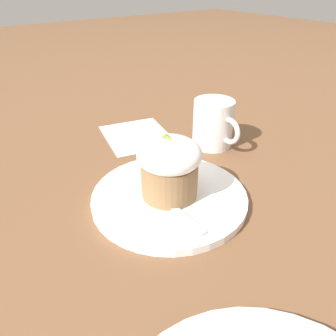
{
  "coord_description": "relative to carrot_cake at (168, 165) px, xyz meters",
  "views": [
    {
      "loc": [
        0.32,
        -0.24,
        0.3
      ],
      "look_at": [
        -0.0,
        0.0,
        0.05
      ],
      "focal_mm": 35.0,
      "sensor_mm": 36.0,
      "label": 1
    }
  ],
  "objects": [
    {
      "name": "dessert_plate",
      "position": [
        0.0,
        -0.0,
        -0.05
      ],
      "size": [
        0.23,
        0.23,
        0.01
      ],
      "color": "white",
      "rests_on": "ground_plane"
    },
    {
      "name": "spoon",
      "position": [
        0.03,
        -0.02,
        -0.04
      ],
      "size": [
        0.11,
        0.04,
        0.01
      ],
      "color": "#B7B7BC",
      "rests_on": "dessert_plate"
    },
    {
      "name": "ground_plane",
      "position": [
        0.0,
        -0.0,
        -0.06
      ],
      "size": [
        4.0,
        4.0,
        0.0
      ],
      "primitive_type": "plane",
      "color": "brown"
    },
    {
      "name": "coffee_cup",
      "position": [
        -0.09,
        0.18,
        -0.01
      ],
      "size": [
        0.11,
        0.08,
        0.09
      ],
      "color": "white",
      "rests_on": "ground_plane"
    },
    {
      "name": "carrot_cake",
      "position": [
        0.0,
        0.0,
        0.0
      ],
      "size": [
        0.09,
        0.09,
        0.09
      ],
      "color": "olive",
      "rests_on": "dessert_plate"
    },
    {
      "name": "paper_napkin",
      "position": [
        -0.21,
        0.08,
        -0.06
      ],
      "size": [
        0.17,
        0.16,
        0.0
      ],
      "color": "white",
      "rests_on": "ground_plane"
    }
  ]
}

